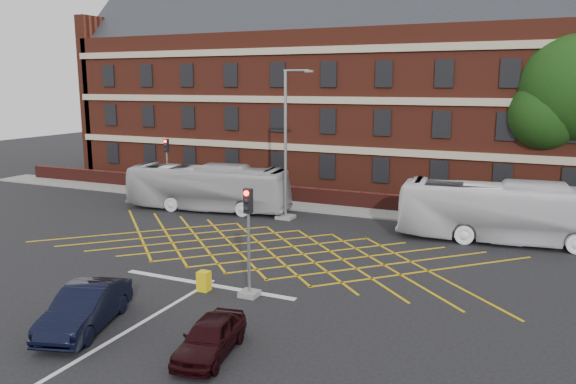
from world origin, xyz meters
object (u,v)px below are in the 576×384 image
at_px(deciduous_tree, 572,96).
at_px(car_navy, 85,308).
at_px(bus_left, 208,188).
at_px(traffic_light_far, 168,174).
at_px(traffic_light_near, 249,253).
at_px(bus_right, 511,213).
at_px(utility_cabinet, 204,281).
at_px(car_maroon, 210,337).
at_px(direction_signs, 154,177).
at_px(street_lamp, 287,169).

bearing_deg(deciduous_tree, car_navy, -119.98).
bearing_deg(bus_left, car_navy, -168.20).
xyz_separation_m(bus_left, traffic_light_far, (-4.82, 2.24, 0.26)).
relative_size(car_navy, traffic_light_near, 1.03).
relative_size(bus_right, traffic_light_near, 2.67).
distance_m(car_navy, traffic_light_near, 6.16).
height_order(deciduous_tree, traffic_light_near, deciduous_tree).
relative_size(bus_right, utility_cabinet, 14.22).
xyz_separation_m(bus_left, car_maroon, (10.90, -17.02, -0.92)).
height_order(car_navy, direction_signs, direction_signs).
distance_m(traffic_light_far, street_lamp, 10.81).
bearing_deg(bus_right, bus_left, 84.51).
distance_m(bus_right, street_lamp, 12.84).
distance_m(bus_left, deciduous_tree, 23.64).
bearing_deg(traffic_light_far, car_navy, -60.75).
height_order(bus_right, deciduous_tree, deciduous_tree).
xyz_separation_m(deciduous_tree, traffic_light_near, (-11.39, -21.23, -5.61)).
bearing_deg(deciduous_tree, traffic_light_near, -118.22).
relative_size(bus_left, direction_signs, 4.90).
relative_size(car_maroon, traffic_light_near, 0.81).
relative_size(deciduous_tree, utility_cabinet, 14.13).
height_order(bus_right, utility_cabinet, bus_right).
bearing_deg(bus_left, bus_right, -97.42).
bearing_deg(traffic_light_near, traffic_light_far, 134.98).
bearing_deg(car_maroon, deciduous_tree, 59.47).
height_order(deciduous_tree, utility_cabinet, deciduous_tree).
bearing_deg(street_lamp, traffic_light_far, 167.78).
distance_m(car_maroon, deciduous_tree, 28.71).
distance_m(bus_right, car_navy, 21.20).
distance_m(car_navy, utility_cabinet, 4.95).
bearing_deg(deciduous_tree, bus_right, -106.61).
xyz_separation_m(car_maroon, utility_cabinet, (-3.15, 4.53, -0.19)).
bearing_deg(bus_right, street_lamp, 84.73).
height_order(bus_left, direction_signs, bus_left).
relative_size(deciduous_tree, direction_signs, 5.16).
bearing_deg(bus_right, traffic_light_far, 78.97).
bearing_deg(deciduous_tree, street_lamp, -149.74).
height_order(bus_right, car_navy, bus_right).
bearing_deg(car_maroon, traffic_light_near, 95.22).
distance_m(deciduous_tree, street_lamp, 18.34).
distance_m(deciduous_tree, utility_cabinet, 26.20).
relative_size(car_navy, car_maroon, 1.28).
xyz_separation_m(traffic_light_near, traffic_light_far, (-14.50, 14.51, 0.00)).
relative_size(car_maroon, utility_cabinet, 4.29).
xyz_separation_m(bus_right, car_navy, (-12.39, -17.18, -0.86)).
xyz_separation_m(bus_right, utility_cabinet, (-10.67, -12.55, -1.19)).
distance_m(car_navy, car_maroon, 4.88).
xyz_separation_m(car_maroon, deciduous_tree, (10.17, 25.98, 6.79)).
distance_m(car_navy, street_lamp, 17.26).
relative_size(street_lamp, utility_cabinet, 11.16).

